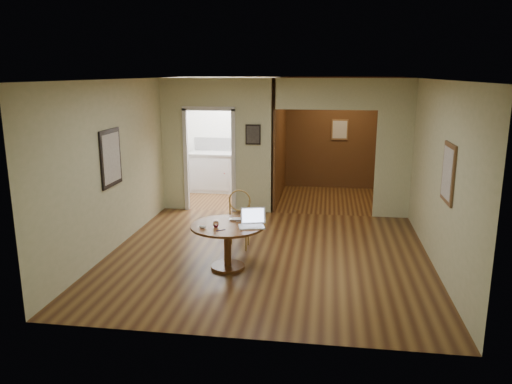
# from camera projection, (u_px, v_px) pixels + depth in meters

# --- Properties ---
(floor) EXTENTS (5.00, 5.00, 0.00)m
(floor) POSITION_uv_depth(u_px,v_px,m) (267.00, 256.00, 7.80)
(floor) COLOR #402312
(floor) RESTS_ON ground
(room_shell) EXTENTS (5.20, 7.50, 5.00)m
(room_shell) POSITION_uv_depth(u_px,v_px,m) (264.00, 146.00, 10.55)
(room_shell) COLOR white
(room_shell) RESTS_ON ground
(dining_table) EXTENTS (1.06, 1.06, 0.66)m
(dining_table) POSITION_uv_depth(u_px,v_px,m) (227.00, 236.00, 7.22)
(dining_table) COLOR brown
(dining_table) RESTS_ON ground
(chair) EXTENTS (0.41, 0.41, 0.94)m
(chair) POSITION_uv_depth(u_px,v_px,m) (239.00, 216.00, 8.13)
(chair) COLOR olive
(chair) RESTS_ON ground
(open_laptop) EXTENTS (0.41, 0.39, 0.25)m
(open_laptop) POSITION_uv_depth(u_px,v_px,m) (252.00, 221.00, 7.12)
(open_laptop) COLOR white
(open_laptop) RESTS_ON dining_table
(closed_laptop) EXTENTS (0.35, 0.25, 0.03)m
(closed_laptop) POSITION_uv_depth(u_px,v_px,m) (240.00, 220.00, 7.37)
(closed_laptop) COLOR #B2B2B6
(closed_laptop) RESTS_ON dining_table
(mouse) EXTENTS (0.11, 0.08, 0.04)m
(mouse) POSITION_uv_depth(u_px,v_px,m) (203.00, 227.00, 7.02)
(mouse) COLOR white
(mouse) RESTS_ON dining_table
(wine_glass) EXTENTS (0.09, 0.09, 0.10)m
(wine_glass) POSITION_uv_depth(u_px,v_px,m) (216.00, 224.00, 7.06)
(wine_glass) COLOR white
(wine_glass) RESTS_ON dining_table
(pen) EXTENTS (0.11, 0.09, 0.01)m
(pen) POSITION_uv_depth(u_px,v_px,m) (221.00, 230.00, 6.93)
(pen) COLOR navy
(pen) RESTS_ON dining_table
(kitchen_cabinet) EXTENTS (2.06, 0.60, 0.94)m
(kitchen_cabinet) POSITION_uv_depth(u_px,v_px,m) (233.00, 172.00, 11.92)
(kitchen_cabinet) COLOR silver
(kitchen_cabinet) RESTS_ON ground
(grocery_bag) EXTENTS (0.35, 0.31, 0.33)m
(grocery_bag) POSITION_uv_depth(u_px,v_px,m) (266.00, 147.00, 11.66)
(grocery_bag) COLOR tan
(grocery_bag) RESTS_ON kitchen_cabinet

